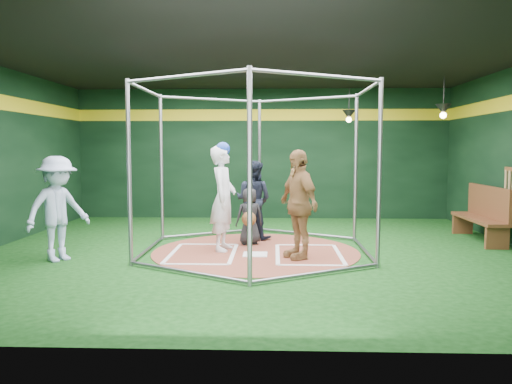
{
  "coord_description": "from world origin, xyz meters",
  "views": [
    {
      "loc": [
        0.33,
        -9.06,
        1.9
      ],
      "look_at": [
        0.0,
        0.1,
        1.1
      ],
      "focal_mm": 35.0,
      "sensor_mm": 36.0,
      "label": 1
    }
  ],
  "objects_px": {
    "visitor_leopard": "(298,204)",
    "dugout_bench": "(483,213)",
    "batter_figure": "(223,197)",
    "umpire": "(253,200)"
  },
  "relations": [
    {
      "from": "visitor_leopard",
      "to": "dugout_bench",
      "type": "distance_m",
      "value": 4.3
    },
    {
      "from": "batter_figure",
      "to": "umpire",
      "type": "bearing_deg",
      "value": 67.12
    },
    {
      "from": "batter_figure",
      "to": "dugout_bench",
      "type": "distance_m",
      "value": 5.39
    },
    {
      "from": "batter_figure",
      "to": "umpire",
      "type": "xyz_separation_m",
      "value": [
        0.51,
        1.2,
        -0.17
      ]
    },
    {
      "from": "visitor_leopard",
      "to": "umpire",
      "type": "height_order",
      "value": "visitor_leopard"
    },
    {
      "from": "batter_figure",
      "to": "umpire",
      "type": "height_order",
      "value": "batter_figure"
    },
    {
      "from": "umpire",
      "to": "visitor_leopard",
      "type": "bearing_deg",
      "value": 136.63
    },
    {
      "from": "umpire",
      "to": "dugout_bench",
      "type": "height_order",
      "value": "umpire"
    },
    {
      "from": "batter_figure",
      "to": "dugout_bench",
      "type": "bearing_deg",
      "value": 12.69
    },
    {
      "from": "visitor_leopard",
      "to": "dugout_bench",
      "type": "bearing_deg",
      "value": 87.3
    }
  ]
}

